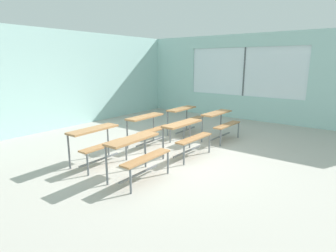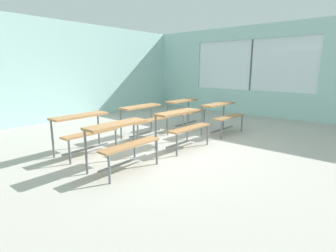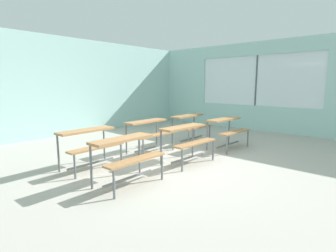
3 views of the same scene
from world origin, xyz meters
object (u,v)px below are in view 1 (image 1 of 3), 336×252
Objects in this scene: desk_bench_r0c2 at (220,119)px; desk_bench_r1c0 at (97,138)px; desk_bench_r1c1 at (148,123)px; desk_bench_r1c2 at (185,114)px; desk_bench_r0c0 at (137,149)px; desk_bench_r0c1 at (186,131)px.

desk_bench_r1c0 is (-3.14, 1.16, 0.00)m from desk_bench_r0c2.
desk_bench_r1c1 is (-1.54, 1.19, 0.00)m from desk_bench_r0c2.
desk_bench_r0c2 is 1.01× the size of desk_bench_r1c2.
desk_bench_r1c1 is (1.64, 1.16, 0.00)m from desk_bench_r0c0.
desk_bench_r0c2 and desk_bench_r1c2 have the same top height.
desk_bench_r0c2 is 1.01× the size of desk_bench_r1c1.
desk_bench_r0c0 is 2.01m from desk_bench_r1c1.
desk_bench_r1c2 is at bearing -3.28° from desk_bench_r1c1.
desk_bench_r1c1 is (0.07, 1.17, 0.00)m from desk_bench_r0c1.
desk_bench_r0c0 and desk_bench_r0c2 have the same top height.
desk_bench_r1c2 is (1.60, 1.11, 0.00)m from desk_bench_r0c1.
desk_bench_r1c2 is (1.52, -0.06, 0.00)m from desk_bench_r1c1.
desk_bench_r1c0 is at bearing 87.16° from desk_bench_r0c0.
desk_bench_r1c0 and desk_bench_r1c2 have the same top height.
desk_bench_r0c0 is at bearing -178.05° from desk_bench_r0c2.
desk_bench_r0c0 and desk_bench_r1c0 have the same top height.
desk_bench_r1c0 is 1.00× the size of desk_bench_r1c2.
desk_bench_r0c2 is at bearing -90.18° from desk_bench_r1c2.
desk_bench_r0c0 is 1.00× the size of desk_bench_r1c2.
desk_bench_r0c2 is 1.12m from desk_bench_r1c2.
desk_bench_r0c1 is 1.17m from desk_bench_r1c1.
desk_bench_r1c0 is at bearing -179.89° from desk_bench_r1c1.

